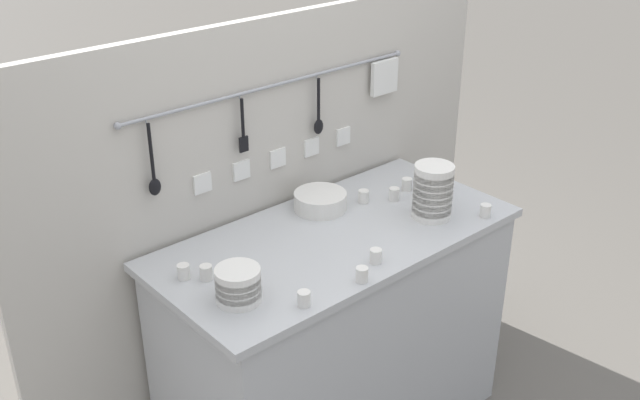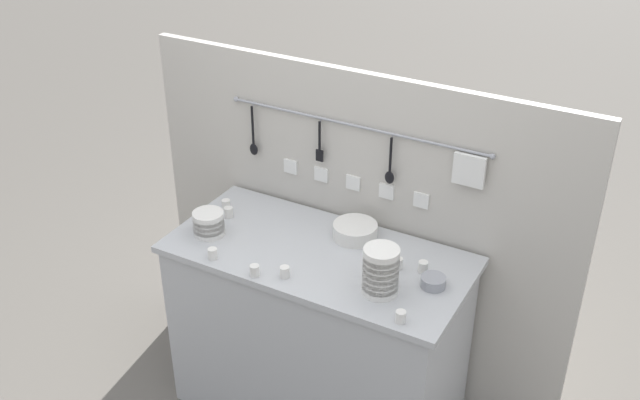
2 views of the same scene
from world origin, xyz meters
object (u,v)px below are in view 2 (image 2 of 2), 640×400
Objects in this scene: plate_stack at (355,231)px; cup_mid_row at (285,272)px; cup_front_left at (255,271)px; cup_by_caddy at (382,249)px; cup_front_right at (213,254)px; steel_mixing_bowl at (433,282)px; bowl_stack_back_corner at (381,271)px; cup_centre at (229,212)px; bowl_stack_tall_left at (209,223)px; cup_edge_near at (401,317)px; cup_beside_plates at (398,263)px; cup_back_right at (423,267)px; cup_back_left at (226,205)px.

plate_stack is 4.02× the size of cup_mid_row.
plate_stack is 4.02× the size of cup_front_left.
cup_front_right is at bearing -148.39° from cup_by_caddy.
cup_by_caddy is 0.45m from cup_mid_row.
cup_front_left is (-0.23, -0.47, -0.01)m from plate_stack.
cup_by_caddy is at bearing 51.04° from cup_mid_row.
cup_front_left reaches higher than steel_mixing_bowl.
bowl_stack_back_corner is 0.89m from cup_centre.
plate_stack is at bearing 26.56° from bowl_stack_tall_left.
bowl_stack_tall_left is at bearing -153.44° from plate_stack.
cup_by_caddy is at bearing 113.16° from bowl_stack_back_corner.
cup_mid_row is (-0.56, -0.24, 0.00)m from steel_mixing_bowl.
cup_by_caddy and cup_edge_near have the same top height.
cup_front_left is at bearing -116.44° from plate_stack.
plate_stack reaches higher than cup_edge_near.
cup_front_left and cup_beside_plates have the same top height.
cup_beside_plates is at bearing -164.69° from cup_back_right.
cup_mid_row is at bearing -128.96° from cup_by_caddy.
cup_front_right is 1.00× the size of cup_beside_plates.
cup_beside_plates is at bearing 23.71° from cup_front_right.
bowl_stack_back_corner reaches higher than cup_centre.
cup_mid_row is (0.48, -0.28, 0.00)m from cup_centre.
cup_back_left is at bearing 176.69° from cup_beside_plates.
cup_back_left is at bearing -179.22° from cup_by_caddy.
bowl_stack_back_corner is 0.42m from plate_stack.
bowl_stack_tall_left is at bearing 154.44° from cup_front_left.
bowl_stack_back_corner is 0.25m from cup_back_right.
cup_centre is at bearing 179.94° from cup_beside_plates.
cup_back_right is (0.10, 0.03, 0.00)m from cup_beside_plates.
cup_back_left is (-0.92, 0.24, -0.08)m from bowl_stack_back_corner.
cup_edge_near is 1.00× the size of cup_back_right.
cup_mid_row is at bearing -32.30° from cup_back_left.
plate_stack reaches higher than cup_mid_row.
bowl_stack_tall_left is 0.17m from cup_centre.
bowl_stack_back_corner is 4.16× the size of cup_mid_row.
cup_beside_plates is 1.00× the size of cup_edge_near.
bowl_stack_tall_left is at bearing 130.47° from cup_front_right.
cup_front_right is 0.23m from cup_front_left.
cup_front_left is at bearing -25.56° from bowl_stack_tall_left.
cup_beside_plates and cup_back_left have the same top height.
cup_back_right is at bearing -15.53° from plate_stack.
cup_back_left is (-1.09, 0.10, 0.00)m from steel_mixing_bowl.
cup_back_right is at bearing -1.41° from cup_back_left.
cup_mid_row and cup_back_right have the same top height.
plate_stack is 4.02× the size of cup_centre.
steel_mixing_bowl is at bearing -44.83° from cup_back_right.
cup_mid_row is (-0.28, -0.35, 0.00)m from cup_by_caddy.
cup_edge_near is at bearing -47.06° from plate_stack.
cup_front_right is 0.90m from cup_back_right.
cup_centre is at bearing 113.70° from cup_front_right.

